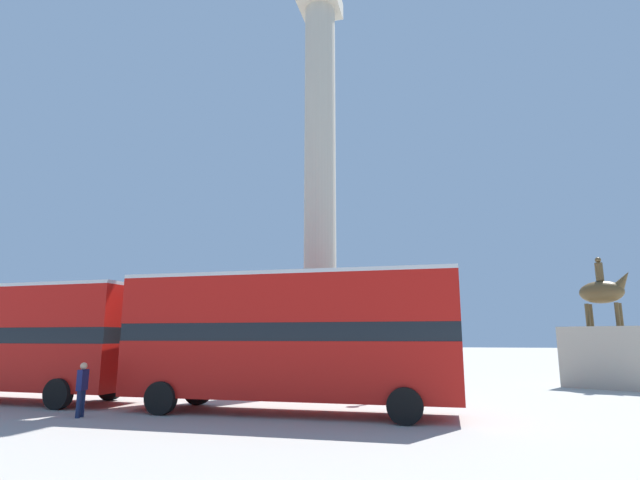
% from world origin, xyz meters
% --- Properties ---
extents(ground_plane, '(200.00, 200.00, 0.00)m').
position_xyz_m(ground_plane, '(0.00, 0.00, 0.00)').
color(ground_plane, '#ADA89E').
extents(monument_column, '(4.57, 4.57, 20.63)m').
position_xyz_m(monument_column, '(0.00, 0.00, 6.81)').
color(monument_column, '#ADA593').
rests_on(monument_column, ground_plane).
extents(bus_a, '(10.65, 3.23, 4.26)m').
position_xyz_m(bus_a, '(-10.71, -6.15, 2.36)').
color(bus_a, '#B7140F').
rests_on(bus_a, ground_plane).
extents(bus_b, '(10.65, 2.76, 4.37)m').
position_xyz_m(bus_b, '(0.58, -6.65, 2.41)').
color(bus_b, '#B7140F').
rests_on(bus_b, ground_plane).
extents(equestrian_statue, '(4.54, 4.11, 6.22)m').
position_xyz_m(equestrian_statue, '(13.00, 4.64, 1.72)').
color(equestrian_statue, '#ADA593').
rests_on(equestrian_statue, ground_plane).
extents(street_lamp, '(0.44, 0.44, 5.14)m').
position_xyz_m(street_lamp, '(3.81, -1.88, 3.00)').
color(street_lamp, black).
rests_on(street_lamp, ground_plane).
extents(pedestrian_near_lamp, '(0.25, 0.44, 1.59)m').
position_xyz_m(pedestrian_near_lamp, '(-5.22, -8.81, 0.87)').
color(pedestrian_near_lamp, '#192347').
rests_on(pedestrian_near_lamp, ground_plane).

